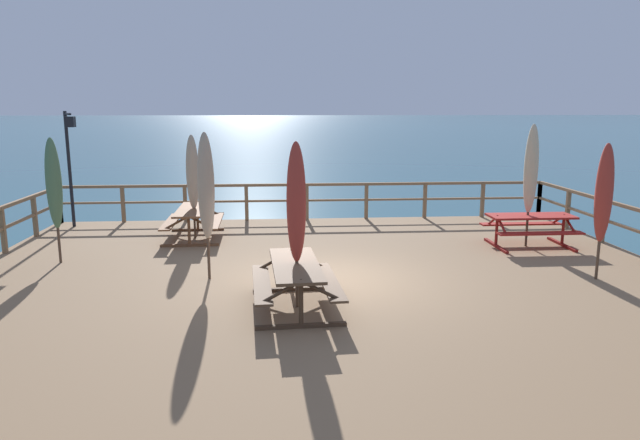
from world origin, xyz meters
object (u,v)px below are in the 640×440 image
at_px(patio_umbrella_short_back, 54,184).
at_px(patio_umbrella_short_mid, 531,169).
at_px(patio_umbrella_tall_mid_right, 604,194).
at_px(patio_umbrella_tall_mid_left, 193,173).
at_px(patio_umbrella_short_front, 206,187).
at_px(picnic_table_back_right, 296,275).
at_px(lamp_post_hooked, 70,152).
at_px(patio_umbrella_tall_back_right, 296,203).
at_px(picnic_table_front_left, 530,223).
at_px(picnic_table_front_right, 193,216).

bearing_deg(patio_umbrella_short_back, patio_umbrella_short_mid, 3.82).
distance_m(patio_umbrella_short_back, patio_umbrella_tall_mid_right, 11.06).
relative_size(patio_umbrella_tall_mid_left, patio_umbrella_short_front, 0.92).
relative_size(picnic_table_back_right, lamp_post_hooked, 0.70).
bearing_deg(patio_umbrella_short_mid, patio_umbrella_tall_mid_left, 169.05).
height_order(patio_umbrella_tall_back_right, patio_umbrella_short_mid, patio_umbrella_short_mid).
bearing_deg(lamp_post_hooked, patio_umbrella_tall_mid_right, -26.17).
bearing_deg(patio_umbrella_tall_mid_left, patio_umbrella_tall_mid_right, -27.41).
height_order(picnic_table_back_right, patio_umbrella_short_back, patio_umbrella_short_back).
relative_size(picnic_table_front_left, patio_umbrella_short_back, 0.75).
bearing_deg(picnic_table_front_left, patio_umbrella_short_front, -163.93).
xyz_separation_m(patio_umbrella_short_back, patio_umbrella_short_front, (3.34, -1.43, 0.10)).
relative_size(patio_umbrella_tall_back_right, lamp_post_hooked, 0.86).
relative_size(patio_umbrella_tall_back_right, patio_umbrella_short_front, 0.97).
distance_m(patio_umbrella_tall_back_right, lamp_post_hooked, 9.13).
height_order(picnic_table_front_right, patio_umbrella_tall_mid_right, patio_umbrella_tall_mid_right).
distance_m(patio_umbrella_short_front, lamp_post_hooked, 6.73).
xyz_separation_m(patio_umbrella_tall_back_right, patio_umbrella_short_front, (-1.65, 1.74, 0.05)).
relative_size(picnic_table_back_right, picnic_table_front_right, 1.01).
bearing_deg(patio_umbrella_short_mid, patio_umbrella_tall_mid_right, -85.60).
xyz_separation_m(patio_umbrella_tall_mid_right, lamp_post_hooked, (-11.79, 5.80, 0.43)).
xyz_separation_m(picnic_table_back_right, patio_umbrella_tall_back_right, (0.02, 0.05, 1.19)).
relative_size(patio_umbrella_tall_back_right, patio_umbrella_short_back, 1.03).
xyz_separation_m(patio_umbrella_tall_mid_left, patio_umbrella_tall_mid_right, (8.31, -4.31, 0.01)).
bearing_deg(patio_umbrella_short_back, picnic_table_front_right, 40.95).
bearing_deg(patio_umbrella_tall_mid_right, patio_umbrella_short_back, 169.41).
bearing_deg(picnic_table_front_right, patio_umbrella_short_mid, -10.42).
relative_size(picnic_table_front_right, patio_umbrella_short_mid, 0.76).
bearing_deg(picnic_table_back_right, patio_umbrella_short_front, 132.29).
relative_size(picnic_table_front_left, patio_umbrella_tall_mid_left, 0.76).
distance_m(picnic_table_back_right, picnic_table_front_right, 5.95).
height_order(patio_umbrella_tall_back_right, lamp_post_hooked, lamp_post_hooked).
height_order(patio_umbrella_short_mid, lamp_post_hooked, lamp_post_hooked).
xyz_separation_m(patio_umbrella_tall_back_right, lamp_post_hooked, (-5.92, 6.94, 0.35)).
bearing_deg(lamp_post_hooked, patio_umbrella_tall_mid_left, -23.11).
height_order(picnic_table_back_right, patio_umbrella_tall_mid_right, patio_umbrella_tall_mid_right).
xyz_separation_m(picnic_table_front_left, patio_umbrella_tall_back_right, (-5.74, -3.88, 1.20)).
xyz_separation_m(patio_umbrella_tall_back_right, patio_umbrella_short_mid, (5.67, 3.89, 0.10)).
relative_size(patio_umbrella_short_back, patio_umbrella_short_front, 0.94).
relative_size(patio_umbrella_tall_mid_left, lamp_post_hooked, 0.82).
distance_m(picnic_table_front_left, patio_umbrella_tall_back_right, 7.03).
xyz_separation_m(picnic_table_front_left, lamp_post_hooked, (-11.66, 3.07, 1.55)).
bearing_deg(picnic_table_front_left, picnic_table_back_right, -145.75).
distance_m(patio_umbrella_short_mid, patio_umbrella_short_front, 7.63).
height_order(patio_umbrella_short_back, lamp_post_hooked, lamp_post_hooked).
xyz_separation_m(picnic_table_front_right, lamp_post_hooked, (-3.46, 1.56, 1.55)).
distance_m(picnic_table_back_right, patio_umbrella_tall_mid_left, 6.11).
height_order(picnic_table_back_right, lamp_post_hooked, lamp_post_hooked).
xyz_separation_m(picnic_table_front_left, patio_umbrella_tall_mid_left, (-8.18, 1.58, 1.11)).
xyz_separation_m(picnic_table_back_right, patio_umbrella_tall_mid_right, (5.90, 1.20, 1.12)).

